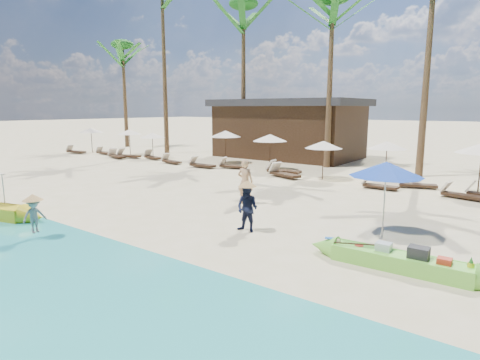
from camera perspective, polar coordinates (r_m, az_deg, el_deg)
The scene contains 32 objects.
ground at distance 12.07m, azimuth -1.76°, elevation -7.41°, with size 240.00×240.00×0.00m, color beige.
wet_sand_strip at distance 8.97m, azimuth -22.70°, elevation -14.59°, with size 240.00×4.50×0.01m, color tan.
green_canoe at distance 10.01m, azimuth 21.76°, elevation -10.64°, with size 4.88×0.73×0.62m.
tourist at distance 15.37m, azimuth 0.75°, elevation -0.24°, with size 0.63×0.42×1.74m, color tan.
vendor_green at distance 11.92m, azimuth 1.04°, elevation -4.04°, with size 0.70×0.54×1.44m, color #131934.
vendor_yellow at distance 12.70m, azimuth -27.22°, elevation -4.50°, with size 0.64×0.37×0.99m, color gray.
blue_umbrella at distance 11.88m, azimuth 20.10°, elevation 1.47°, with size 2.03×2.03×2.18m.
resort_parasol_0 at distance 36.02m, azimuth -20.43°, elevation 6.65°, with size 1.98×1.98×2.04m.
lounger_0_left at distance 35.55m, azimuth -22.41°, elevation 3.84°, with size 1.87×0.81×0.62m.
lounger_0_right at distance 34.01m, azimuth -18.86°, elevation 3.78°, with size 1.67×0.59×0.56m.
resort_parasol_1 at distance 33.12m, azimuth -15.47°, elevation 6.59°, with size 1.93×1.93×1.99m.
lounger_1_left at distance 31.08m, azimuth -17.19°, elevation 3.37°, with size 1.97×1.00×0.64m.
lounger_1_right at distance 31.01m, azimuth -15.68°, elevation 3.43°, with size 1.97×0.94×0.64m.
resort_parasol_2 at distance 30.24m, azimuth -12.36°, elevation 6.23°, with size 1.83×1.83×1.88m.
lounger_2_left at distance 29.76m, azimuth -12.39°, elevation 3.28°, with size 1.84×0.91×0.60m.
resort_parasol_3 at distance 26.92m, azimuth -2.09°, elevation 6.58°, with size 2.12×2.12×2.18m.
lounger_3_left at distance 27.20m, azimuth -9.83°, elevation 2.72°, with size 1.77×0.82×0.58m.
lounger_3_right at distance 25.08m, azimuth -5.57°, elevation 2.24°, with size 1.84×0.60×0.62m.
resort_parasol_4 at distance 23.89m, azimuth 4.27°, elevation 6.01°, with size 2.07×2.07×2.14m.
lounger_4_left at distance 24.59m, azimuth -1.22°, elevation 2.10°, with size 1.83×0.85×0.60m.
lounger_4_right at distance 22.68m, azimuth 5.96°, elevation 1.43°, with size 2.03×0.80×0.67m.
resort_parasol_5 at distance 21.08m, azimuth 11.80°, elevation 4.93°, with size 1.94×1.94×2.00m.
lounger_5_left at distance 21.57m, azimuth 6.18°, elevation 0.97°, with size 2.05×1.20×0.67m.
resort_parasol_6 at distance 21.45m, azimuth 20.19°, elevation 4.67°, with size 1.96×1.96×2.02m.
lounger_6_left at distance 19.38m, azimuth 19.06°, elevation -0.69°, with size 1.62×0.52×0.55m.
lounger_6_right at distance 20.24m, azimuth 23.64°, elevation -0.51°, with size 1.79×1.04×0.58m.
lounger_7_left at distance 18.70m, azimuth 28.84°, elevation -1.75°, with size 1.77×0.88×0.58m.
palm_0 at distance 40.37m, azimuth -16.30°, elevation 16.12°, with size 2.08×2.08×9.90m.
palm_1 at distance 34.59m, azimuth -10.95°, elevation 21.96°, with size 2.08×2.08×13.60m.
palm_2 at distance 30.34m, azimuth 0.50°, elevation 20.67°, with size 2.08×2.08×11.33m.
palm_3 at distance 26.02m, azimuth 12.96°, elevation 20.84°, with size 2.08×2.08×10.52m.
pavilion_west at distance 30.57m, azimuth 6.92°, elevation 7.36°, with size 10.80×6.60×4.30m.
Camera 1 is at (7.16, -9.01, 3.64)m, focal length 30.00 mm.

